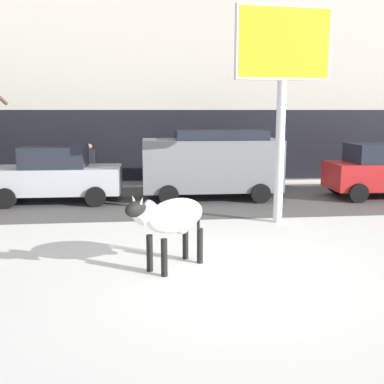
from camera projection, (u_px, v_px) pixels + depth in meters
The scene contains 9 objects.
ground_plane at pixel (237, 278), 8.12m from camera, with size 120.00×120.00×0.00m, color silver.
road_strip at pixel (194, 200), 15.20m from camera, with size 60.00×5.60×0.01m, color #514F4C.
building_facade at pixel (179, 31), 20.19m from camera, with size 44.00×6.10×13.00m.
cow_holstein at pixel (173, 217), 8.50m from camera, with size 1.69×1.57×1.54m.
billboard at pixel (283, 57), 11.45m from camera, with size 2.53×0.43×5.56m.
car_silver_sedan at pixel (56, 175), 14.73m from camera, with size 4.21×2.00×1.84m.
car_grey_van at pixel (212, 162), 15.29m from camera, with size 4.61×2.15×2.32m.
car_red_hatchback at pixel (379, 171), 15.55m from camera, with size 3.51×1.94×1.86m.
pedestrian_near_billboard at pixel (90, 166), 17.29m from camera, with size 0.36×0.24×1.73m.
Camera 1 is at (-1.61, -7.59, 2.97)m, focal length 42.22 mm.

